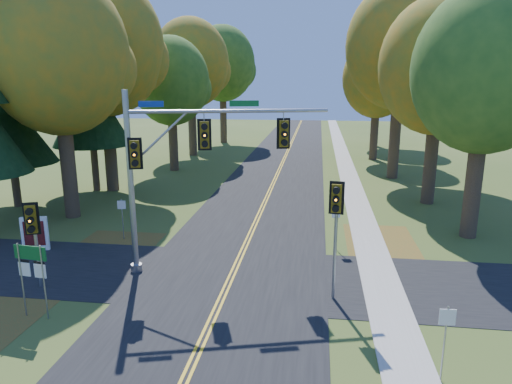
# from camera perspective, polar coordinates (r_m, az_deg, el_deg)

# --- Properties ---
(ground) EXTENTS (160.00, 160.00, 0.00)m
(ground) POSITION_cam_1_polar(r_m,az_deg,el_deg) (17.89, -4.30, -13.11)
(ground) COLOR #3A501C
(ground) RESTS_ON ground
(road_main) EXTENTS (8.00, 160.00, 0.02)m
(road_main) POSITION_cam_1_polar(r_m,az_deg,el_deg) (17.89, -4.30, -13.08)
(road_main) COLOR black
(road_main) RESTS_ON ground
(road_cross) EXTENTS (60.00, 6.00, 0.02)m
(road_cross) POSITION_cam_1_polar(r_m,az_deg,el_deg) (19.66, -3.08, -10.48)
(road_cross) COLOR black
(road_cross) RESTS_ON ground
(centerline_left) EXTENTS (0.10, 160.00, 0.01)m
(centerline_left) POSITION_cam_1_polar(r_m,az_deg,el_deg) (17.90, -4.62, -13.01)
(centerline_left) COLOR gold
(centerline_left) RESTS_ON road_main
(centerline_right) EXTENTS (0.10, 160.00, 0.01)m
(centerline_right) POSITION_cam_1_polar(r_m,az_deg,el_deg) (17.86, -3.98, -13.06)
(centerline_right) COLOR gold
(centerline_right) RESTS_ON road_main
(sidewalk_east) EXTENTS (1.60, 160.00, 0.06)m
(sidewalk_east) POSITION_cam_1_polar(r_m,az_deg,el_deg) (17.76, 16.28, -13.77)
(sidewalk_east) COLOR #9E998E
(sidewalk_east) RESTS_ON ground
(leaf_patch_w_near) EXTENTS (4.00, 6.00, 0.00)m
(leaf_patch_w_near) POSITION_cam_1_polar(r_m,az_deg,el_deg) (23.40, -18.09, -7.11)
(leaf_patch_w_near) COLOR brown
(leaf_patch_w_near) RESTS_ON ground
(leaf_patch_e) EXTENTS (3.50, 8.00, 0.00)m
(leaf_patch_e) POSITION_cam_1_polar(r_m,az_deg,el_deg) (23.30, 15.65, -7.03)
(leaf_patch_e) COLOR brown
(leaf_patch_e) RESTS_ON ground
(tree_w_a) EXTENTS (8.00, 8.00, 14.15)m
(tree_w_a) POSITION_cam_1_polar(r_m,az_deg,el_deg) (28.94, -23.39, 15.49)
(tree_w_a) COLOR #38281C
(tree_w_a) RESTS_ON ground
(tree_e_a) EXTENTS (7.20, 7.20, 12.73)m
(tree_e_a) POSITION_cam_1_polar(r_m,az_deg,el_deg) (25.68, 26.97, 13.35)
(tree_e_a) COLOR #38281C
(tree_e_a) RESTS_ON ground
(tree_w_b) EXTENTS (8.60, 8.60, 15.38)m
(tree_w_b) POSITION_cam_1_polar(r_m,az_deg,el_deg) (35.37, -18.48, 16.83)
(tree_w_b) COLOR #38281C
(tree_w_b) RESTS_ON ground
(tree_e_b) EXTENTS (7.60, 7.60, 13.33)m
(tree_e_b) POSITION_cam_1_polar(r_m,az_deg,el_deg) (32.07, 22.03, 14.29)
(tree_e_b) COLOR #38281C
(tree_e_b) RESTS_ON ground
(tree_w_c) EXTENTS (6.80, 6.80, 11.91)m
(tree_w_c) POSITION_cam_1_polar(r_m,az_deg,el_deg) (42.10, -10.50, 13.40)
(tree_w_c) COLOR #38281C
(tree_w_c) RESTS_ON ground
(tree_e_c) EXTENTS (8.80, 8.80, 15.79)m
(tree_e_c) POSITION_cam_1_polar(r_m,az_deg,el_deg) (39.88, 17.81, 16.89)
(tree_e_c) COLOR #38281C
(tree_e_c) RESTS_ON ground
(tree_w_d) EXTENTS (8.20, 8.20, 14.56)m
(tree_w_d) POSITION_cam_1_polar(r_m,az_deg,el_deg) (50.65, -8.10, 15.60)
(tree_w_d) COLOR #38281C
(tree_w_d) RESTS_ON ground
(tree_e_d) EXTENTS (7.00, 7.00, 12.32)m
(tree_e_d) POSITION_cam_1_polar(r_m,az_deg,el_deg) (48.81, 15.02, 13.54)
(tree_e_d) COLOR #38281C
(tree_e_d) RESTS_ON ground
(tree_w_e) EXTENTS (8.40, 8.40, 14.97)m
(tree_w_e) POSITION_cam_1_polar(r_m,az_deg,el_deg) (60.97, -4.12, 15.65)
(tree_w_e) COLOR #38281C
(tree_w_e) RESTS_ON ground
(tree_e_e) EXTENTS (7.80, 7.80, 13.74)m
(tree_e_e) POSITION_cam_1_polar(r_m,az_deg,el_deg) (59.59, 14.99, 14.43)
(tree_e_e) COLOR #38281C
(tree_e_e) RESTS_ON ground
(pine_b) EXTENTS (5.60, 5.60, 17.31)m
(pine_b) POSITION_cam_1_polar(r_m,az_deg,el_deg) (32.93, -29.16, 12.24)
(pine_b) COLOR #38281C
(pine_b) RESTS_ON ground
(pine_c) EXTENTS (5.60, 5.60, 20.56)m
(pine_c) POSITION_cam_1_polar(r_m,az_deg,el_deg) (35.64, -20.52, 15.56)
(pine_c) COLOR #38281C
(pine_c) RESTS_ON ground
(traffic_mast) EXTENTS (8.27, 2.68, 7.73)m
(traffic_mast) POSITION_cam_1_polar(r_m,az_deg,el_deg) (19.18, -9.35, 4.28)
(traffic_mast) COLOR gray
(traffic_mast) RESTS_ON ground
(east_signal_pole) EXTENTS (0.54, 0.62, 4.63)m
(east_signal_pole) POSITION_cam_1_polar(r_m,az_deg,el_deg) (16.62, 9.99, -2.40)
(east_signal_pole) COLOR gray
(east_signal_pole) RESTS_ON ground
(ped_signal_pole) EXTENTS (0.54, 0.65, 3.59)m
(ped_signal_pole) POSITION_cam_1_polar(r_m,az_deg,el_deg) (19.53, -26.14, -3.77)
(ped_signal_pole) COLOR #95979D
(ped_signal_pole) RESTS_ON ground
(route_sign_cluster) EXTENTS (1.26, 0.20, 2.71)m
(route_sign_cluster) POSITION_cam_1_polar(r_m,az_deg,el_deg) (17.55, -26.25, -8.31)
(route_sign_cluster) COLOR gray
(route_sign_cluster) RESTS_ON ground
(info_kiosk) EXTENTS (1.23, 0.50, 1.71)m
(info_kiosk) POSITION_cam_1_polar(r_m,az_deg,el_deg) (24.60, -25.92, -4.74)
(info_kiosk) COLOR white
(info_kiosk) RESTS_ON ground
(reg_sign_e_north) EXTENTS (0.40, 0.10, 2.09)m
(reg_sign_e_north) POSITION_cam_1_polar(r_m,az_deg,el_deg) (22.58, 9.94, -3.56)
(reg_sign_e_north) COLOR gray
(reg_sign_e_north) RESTS_ON ground
(reg_sign_e_south) EXTENTS (0.43, 0.07, 2.27)m
(reg_sign_e_south) POSITION_cam_1_polar(r_m,az_deg,el_deg) (13.77, 22.64, -15.71)
(reg_sign_e_south) COLOR gray
(reg_sign_e_south) RESTS_ON ground
(reg_sign_w) EXTENTS (0.41, 0.13, 2.16)m
(reg_sign_w) POSITION_cam_1_polar(r_m,az_deg,el_deg) (24.50, -16.40, -2.42)
(reg_sign_w) COLOR gray
(reg_sign_w) RESTS_ON ground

